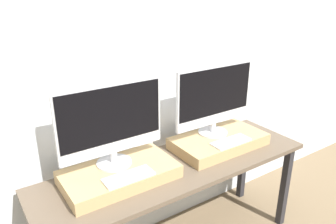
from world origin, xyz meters
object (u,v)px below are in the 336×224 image
at_px(monitor_left, 112,123).
at_px(keyboard_left, 129,177).
at_px(monitor_right, 215,98).
at_px(keyboard_right, 231,141).

height_order(monitor_left, keyboard_left, monitor_left).
distance_m(monitor_right, keyboard_right, 0.32).
bearing_deg(keyboard_right, keyboard_left, 180.00).
distance_m(keyboard_left, monitor_right, 0.84).
height_order(keyboard_left, keyboard_right, same).
xyz_separation_m(keyboard_left, keyboard_right, (0.78, 0.00, 0.00)).
bearing_deg(keyboard_right, monitor_right, 90.00).
height_order(monitor_right, keyboard_right, monitor_right).
xyz_separation_m(monitor_left, keyboard_right, (0.78, -0.18, -0.26)).
bearing_deg(monitor_right, keyboard_right, -90.00).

